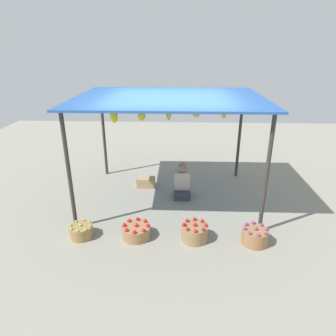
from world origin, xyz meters
name	(u,v)px	position (x,y,z in m)	size (l,w,h in m)	color
ground_plane	(169,197)	(0.00, 0.00, 0.00)	(14.00, 14.00, 0.00)	gray
market_stall_structure	(169,104)	(-0.01, 0.01, 2.06)	(3.65, 2.79, 2.20)	#38332D
vendor_person	(182,184)	(0.28, 0.07, 0.30)	(0.36, 0.44, 0.78)	#333543
basket_limes	(81,231)	(-1.48, -1.54, 0.11)	(0.40, 0.40, 0.26)	olive
basket_red_tomatoes	(136,231)	(-0.52, -1.51, 0.11)	(0.49, 0.49, 0.28)	#9A6F4A
basket_red_apples	(195,232)	(0.50, -1.54, 0.14)	(0.45, 0.45, 0.33)	#93724A
basket_purple_onions	(255,236)	(1.51, -1.60, 0.14)	(0.44, 0.44, 0.32)	#9B6C45
wooden_crate_near_vendor	(146,182)	(-0.57, 0.52, 0.11)	(0.42, 0.26, 0.22)	tan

